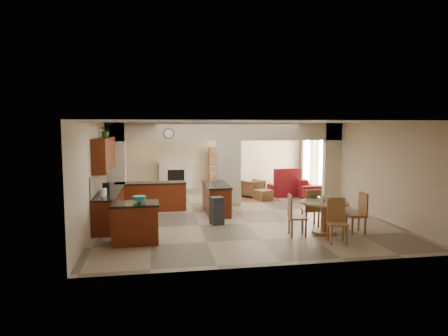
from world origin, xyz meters
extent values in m
plane|color=gray|center=(0.00, 0.00, 0.00)|extent=(10.00, 10.00, 0.00)
plane|color=white|center=(0.00, 0.00, 2.80)|extent=(10.00, 10.00, 0.00)
plane|color=#C5B890|center=(0.00, 5.00, 1.40)|extent=(8.00, 0.00, 8.00)
plane|color=#C5B890|center=(0.00, -5.00, 1.40)|extent=(8.00, 0.00, 8.00)
plane|color=#C5B890|center=(-4.00, 0.00, 1.40)|extent=(0.00, 10.00, 10.00)
plane|color=#C5B890|center=(4.00, 0.00, 1.40)|extent=(0.00, 10.00, 10.00)
cube|color=#C5B890|center=(-3.70, 1.00, 1.40)|extent=(0.60, 0.25, 2.80)
cube|color=#C5B890|center=(0.00, 1.00, 1.10)|extent=(0.80, 0.25, 2.20)
cube|color=#C5B890|center=(3.70, 1.00, 1.40)|extent=(0.60, 0.25, 2.80)
cube|color=#C5B890|center=(0.00, 1.00, 2.50)|extent=(8.00, 0.25, 0.60)
cube|color=#471308|center=(-3.70, -0.80, 0.43)|extent=(0.60, 3.20, 0.86)
cube|color=black|center=(-3.70, -0.80, 0.89)|extent=(0.62, 3.22, 0.05)
cube|color=#9C8869|center=(-3.98, -0.80, 1.20)|extent=(0.02, 3.20, 0.55)
cube|color=#471308|center=(-2.60, 0.57, 0.43)|extent=(2.20, 0.60, 0.86)
cube|color=black|center=(-2.60, 0.57, 0.89)|extent=(2.22, 0.62, 0.05)
cube|color=#471308|center=(-3.82, -0.80, 1.92)|extent=(0.35, 2.40, 0.90)
cube|color=#471308|center=(-0.60, -0.10, 0.43)|extent=(0.65, 1.80, 0.86)
cube|color=black|center=(-0.60, -0.10, 0.89)|extent=(0.70, 1.85, 0.05)
cube|color=silver|center=(-0.60, -0.95, 0.42)|extent=(0.58, 0.04, 0.70)
cylinder|color=#502E1A|center=(-2.00, 0.85, 2.45)|extent=(0.34, 0.03, 0.34)
cube|color=brown|center=(1.20, 2.10, 0.01)|extent=(1.60, 1.30, 0.01)
cube|color=beige|center=(-1.60, 4.84, 0.55)|extent=(1.40, 0.28, 1.10)
cube|color=black|center=(-1.60, 4.70, 0.50)|extent=(0.70, 0.04, 0.70)
cube|color=beige|center=(-1.60, 4.82, 1.15)|extent=(1.60, 0.35, 0.10)
cube|color=#A06137|center=(0.35, 4.82, 0.90)|extent=(1.00, 0.32, 1.80)
cube|color=white|center=(3.97, 2.30, 1.20)|extent=(0.02, 0.90, 1.90)
cube|color=white|center=(3.97, 4.00, 1.20)|extent=(0.02, 0.90, 1.90)
cube|color=white|center=(3.97, 3.15, 1.05)|extent=(0.02, 0.70, 2.10)
cube|color=#41221A|center=(3.93, 1.70, 1.20)|extent=(0.10, 0.28, 2.30)
cube|color=#41221A|center=(3.93, 2.90, 1.20)|extent=(0.10, 0.28, 2.30)
cube|color=#41221A|center=(3.93, 3.40, 1.20)|extent=(0.10, 0.28, 2.30)
cube|color=#41221A|center=(3.93, 4.60, 1.20)|extent=(0.10, 0.28, 2.30)
cylinder|color=white|center=(1.50, 3.00, 2.56)|extent=(1.00, 1.00, 0.10)
cube|color=#471308|center=(-2.91, -2.96, 0.44)|extent=(1.05, 0.74, 0.89)
cube|color=black|center=(-2.91, -2.96, 0.91)|extent=(1.10, 0.79, 0.05)
cylinder|color=teal|center=(-2.81, -2.91, 1.01)|extent=(0.31, 0.31, 0.14)
cube|color=#2A2B2D|center=(-0.80, -1.57, 0.35)|extent=(0.40, 0.36, 0.70)
cylinder|color=#A06137|center=(1.72, -2.93, 0.79)|extent=(1.18, 1.18, 0.04)
cylinder|color=#A06137|center=(1.72, -2.93, 0.40)|extent=(0.17, 0.17, 0.77)
cylinder|color=#A06137|center=(1.72, -2.93, 0.03)|extent=(0.60, 0.60, 0.06)
cylinder|color=#5CA924|center=(1.68, -2.94, 0.88)|extent=(0.28, 0.28, 0.15)
imported|color=maroon|center=(3.30, 2.71, 0.35)|extent=(2.42, 1.03, 0.70)
cube|color=maroon|center=(2.47, 2.49, 0.22)|extent=(1.22, 1.05, 0.44)
imported|color=maroon|center=(1.19, 2.42, 0.33)|extent=(0.98, 0.99, 0.66)
cube|color=maroon|center=(1.41, 1.68, 0.19)|extent=(0.68, 0.68, 0.38)
imported|color=#1D4612|center=(-3.82, -0.35, 2.57)|extent=(0.42, 0.39, 0.39)
cube|color=#A06137|center=(1.65, -2.19, 0.45)|extent=(0.44, 0.44, 0.05)
cube|color=#A06137|center=(1.83, -2.04, 0.22)|extent=(0.04, 0.04, 0.44)
cube|color=#A06137|center=(1.49, -2.02, 0.22)|extent=(0.04, 0.04, 0.44)
cube|color=#A06137|center=(1.81, -2.37, 0.22)|extent=(0.04, 0.04, 0.44)
cube|color=#A06137|center=(1.47, -2.35, 0.22)|extent=(0.04, 0.04, 0.44)
cube|color=#A06137|center=(1.64, -2.38, 0.75)|extent=(0.42, 0.07, 0.55)
cube|color=teal|center=(1.64, -2.41, 0.82)|extent=(0.14, 0.02, 0.14)
cube|color=#A06137|center=(2.53, -3.01, 0.45)|extent=(0.42, 0.42, 0.05)
cube|color=#A06137|center=(2.36, -2.84, 0.22)|extent=(0.04, 0.04, 0.44)
cube|color=#A06137|center=(2.36, -3.18, 0.22)|extent=(0.04, 0.04, 0.44)
cube|color=#A06137|center=(2.70, -2.84, 0.22)|extent=(0.04, 0.04, 0.44)
cube|color=#A06137|center=(2.70, -3.18, 0.22)|extent=(0.04, 0.04, 0.44)
cube|color=#A06137|center=(2.72, -3.01, 0.75)|extent=(0.04, 0.42, 0.55)
cube|color=teal|center=(2.74, -3.01, 0.82)|extent=(0.01, 0.14, 0.14)
cube|color=#A06137|center=(1.68, -3.76, 0.45)|extent=(0.50, 0.50, 0.05)
cube|color=#A06137|center=(1.47, -3.89, 0.22)|extent=(0.04, 0.04, 0.44)
cube|color=#A06137|center=(1.81, -3.97, 0.22)|extent=(0.04, 0.04, 0.44)
cube|color=#A06137|center=(1.55, -3.56, 0.22)|extent=(0.04, 0.04, 0.44)
cube|color=#A06137|center=(1.88, -3.63, 0.22)|extent=(0.04, 0.04, 0.44)
cube|color=#A06137|center=(1.72, -3.58, 0.75)|extent=(0.42, 0.13, 0.55)
cube|color=teal|center=(1.72, -3.55, 0.82)|extent=(0.14, 0.04, 0.14)
cube|color=#A06137|center=(0.98, -3.03, 0.45)|extent=(0.47, 0.47, 0.05)
cube|color=#A06137|center=(1.12, -3.22, 0.22)|extent=(0.04, 0.04, 0.44)
cube|color=#A06137|center=(1.17, -2.88, 0.22)|extent=(0.04, 0.04, 0.44)
cube|color=#A06137|center=(0.79, -3.17, 0.22)|extent=(0.04, 0.04, 0.44)
cube|color=#A06137|center=(0.84, -2.83, 0.22)|extent=(0.04, 0.04, 0.44)
cube|color=#A06137|center=(0.79, -3.00, 0.75)|extent=(0.10, 0.42, 0.55)
cube|color=teal|center=(0.77, -3.00, 0.82)|extent=(0.03, 0.14, 0.14)
camera|label=1|loc=(-2.41, -12.18, 2.69)|focal=32.00mm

